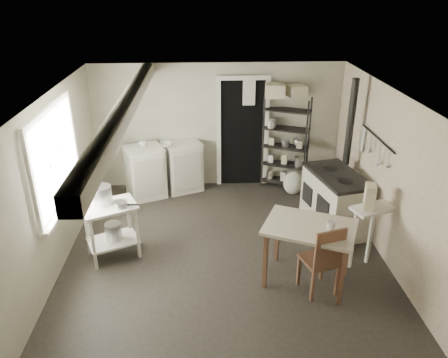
{
  "coord_description": "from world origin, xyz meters",
  "views": [
    {
      "loc": [
        -0.27,
        -5.16,
        3.62
      ],
      "look_at": [
        0.0,
        0.3,
        1.1
      ],
      "focal_mm": 35.0,
      "sensor_mm": 36.0,
      "label": 1
    }
  ],
  "objects_px": {
    "prep_table": "(112,232)",
    "flour_sack": "(293,182)",
    "chair": "(319,258)",
    "shelf_rack": "(286,139)",
    "stockpot": "(102,195)",
    "work_table": "(307,256)",
    "stove": "(335,202)",
    "base_cabinets": "(164,169)"
  },
  "relations": [
    {
      "from": "prep_table",
      "to": "flour_sack",
      "type": "distance_m",
      "value": 3.45
    },
    {
      "from": "chair",
      "to": "flour_sack",
      "type": "relative_size",
      "value": 2.26
    },
    {
      "from": "prep_table",
      "to": "shelf_rack",
      "type": "bearing_deg",
      "value": 37.66
    },
    {
      "from": "shelf_rack",
      "to": "chair",
      "type": "bearing_deg",
      "value": -68.52
    },
    {
      "from": "stockpot",
      "to": "shelf_rack",
      "type": "height_order",
      "value": "shelf_rack"
    },
    {
      "from": "shelf_rack",
      "to": "work_table",
      "type": "height_order",
      "value": "shelf_rack"
    },
    {
      "from": "chair",
      "to": "work_table",
      "type": "bearing_deg",
      "value": 100.71
    },
    {
      "from": "shelf_rack",
      "to": "prep_table",
      "type": "bearing_deg",
      "value": -118.93
    },
    {
      "from": "shelf_rack",
      "to": "stockpot",
      "type": "bearing_deg",
      "value": -120.47
    },
    {
      "from": "stove",
      "to": "chair",
      "type": "height_order",
      "value": "chair"
    },
    {
      "from": "prep_table",
      "to": "work_table",
      "type": "distance_m",
      "value": 2.69
    },
    {
      "from": "stockpot",
      "to": "shelf_rack",
      "type": "distance_m",
      "value": 3.58
    },
    {
      "from": "stockpot",
      "to": "base_cabinets",
      "type": "distance_m",
      "value": 2.15
    },
    {
      "from": "work_table",
      "to": "flour_sack",
      "type": "bearing_deg",
      "value": 82.68
    },
    {
      "from": "prep_table",
      "to": "shelf_rack",
      "type": "height_order",
      "value": "shelf_rack"
    },
    {
      "from": "flour_sack",
      "to": "base_cabinets",
      "type": "bearing_deg",
      "value": 174.83
    },
    {
      "from": "stove",
      "to": "chair",
      "type": "distance_m",
      "value": 1.66
    },
    {
      "from": "flour_sack",
      "to": "prep_table",
      "type": "bearing_deg",
      "value": -148.02
    },
    {
      "from": "base_cabinets",
      "to": "prep_table",
      "type": "bearing_deg",
      "value": -127.51
    },
    {
      "from": "shelf_rack",
      "to": "chair",
      "type": "xyz_separation_m",
      "value": [
        -0.1,
        -3.06,
        -0.46
      ]
    },
    {
      "from": "stockpot",
      "to": "shelf_rack",
      "type": "bearing_deg",
      "value": 36.12
    },
    {
      "from": "chair",
      "to": "flour_sack",
      "type": "height_order",
      "value": "chair"
    },
    {
      "from": "stockpot",
      "to": "chair",
      "type": "xyz_separation_m",
      "value": [
        2.79,
        -0.95,
        -0.45
      ]
    },
    {
      "from": "base_cabinets",
      "to": "shelf_rack",
      "type": "xyz_separation_m",
      "value": [
        2.23,
        0.12,
        0.49
      ]
    },
    {
      "from": "shelf_rack",
      "to": "flour_sack",
      "type": "relative_size",
      "value": 3.96
    },
    {
      "from": "shelf_rack",
      "to": "chair",
      "type": "height_order",
      "value": "shelf_rack"
    },
    {
      "from": "base_cabinets",
      "to": "shelf_rack",
      "type": "distance_m",
      "value": 2.29
    },
    {
      "from": "stove",
      "to": "chair",
      "type": "bearing_deg",
      "value": -125.1
    },
    {
      "from": "shelf_rack",
      "to": "flour_sack",
      "type": "distance_m",
      "value": 0.8
    },
    {
      "from": "chair",
      "to": "prep_table",
      "type": "bearing_deg",
      "value": 144.84
    },
    {
      "from": "stockpot",
      "to": "work_table",
      "type": "xyz_separation_m",
      "value": [
        2.69,
        -0.75,
        -0.56
      ]
    },
    {
      "from": "shelf_rack",
      "to": "work_table",
      "type": "bearing_deg",
      "value": -70.66
    },
    {
      "from": "prep_table",
      "to": "stockpot",
      "type": "height_order",
      "value": "stockpot"
    },
    {
      "from": "stockpot",
      "to": "flour_sack",
      "type": "xyz_separation_m",
      "value": [
        3.01,
        1.77,
        -0.7
      ]
    },
    {
      "from": "base_cabinets",
      "to": "work_table",
      "type": "height_order",
      "value": "base_cabinets"
    },
    {
      "from": "base_cabinets",
      "to": "work_table",
      "type": "xyz_separation_m",
      "value": [
        2.03,
        -2.74,
        -0.08
      ]
    },
    {
      "from": "shelf_rack",
      "to": "flour_sack",
      "type": "height_order",
      "value": "shelf_rack"
    },
    {
      "from": "prep_table",
      "to": "chair",
      "type": "distance_m",
      "value": 2.85
    },
    {
      "from": "work_table",
      "to": "shelf_rack",
      "type": "bearing_deg",
      "value": 85.93
    },
    {
      "from": "stockpot",
      "to": "work_table",
      "type": "relative_size",
      "value": 0.25
    },
    {
      "from": "stockpot",
      "to": "chair",
      "type": "bearing_deg",
      "value": -18.75
    },
    {
      "from": "stove",
      "to": "flour_sack",
      "type": "distance_m",
      "value": 1.27
    }
  ]
}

